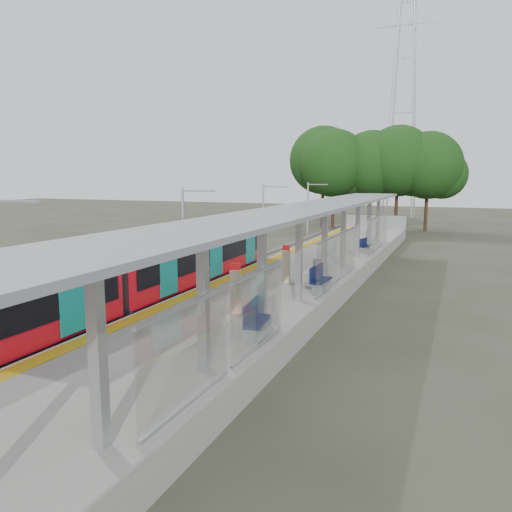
{
  "coord_description": "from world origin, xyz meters",
  "views": [
    {
      "loc": [
        7.96,
        -4.88,
        5.98
      ],
      "look_at": [
        -0.85,
        16.39,
        2.3
      ],
      "focal_mm": 35.0,
      "sensor_mm": 36.0,
      "label": 1
    }
  ],
  "objects": [
    {
      "name": "bench_far",
      "position": [
        2.08,
        28.2,
        1.49
      ],
      "size": [
        0.62,
        1.41,
        0.93
      ],
      "rotation": [
        0.0,
        0.0,
        -0.16
      ],
      "color": "#101A53",
      "rests_on": "platform"
    },
    {
      "name": "pylon",
      "position": [
        -1.0,
        73.0,
        19.0
      ],
      "size": [
        8.0,
        4.0,
        38.0
      ],
      "primitive_type": null,
      "color": "#9EA0A5",
      "rests_on": "ground"
    },
    {
      "name": "canopy",
      "position": [
        1.61,
        16.19,
        4.2
      ],
      "size": [
        3.27,
        38.0,
        3.66
      ],
      "color": "#9EA0A5",
      "rests_on": "platform"
    },
    {
      "name": "bench_mid",
      "position": [
        2.36,
        15.81,
        1.62
      ],
      "size": [
        0.6,
        1.74,
        1.17
      ],
      "rotation": [
        0.0,
        0.0,
        -0.04
      ],
      "color": "#101A53",
      "rests_on": "platform"
    },
    {
      "name": "litter_bin",
      "position": [
        1.55,
        18.53,
        1.5
      ],
      "size": [
        0.53,
        0.53,
        1.0
      ],
      "primitive_type": "cylinder",
      "rotation": [
        0.0,
        0.0,
        -0.1
      ],
      "color": "#9EA0A5",
      "rests_on": "platform"
    },
    {
      "name": "end_fence",
      "position": [
        0.0,
        44.95,
        1.6
      ],
      "size": [
        6.0,
        0.1,
        1.2
      ],
      "primitive_type": "cube",
      "color": "#9EA0A5",
      "rests_on": "platform"
    },
    {
      "name": "platform",
      "position": [
        0.0,
        20.0,
        0.5
      ],
      "size": [
        6.0,
        50.0,
        1.0
      ],
      "primitive_type": "cube",
      "color": "gray",
      "rests_on": "ground"
    },
    {
      "name": "info_pillar_near",
      "position": [
        0.44,
        11.31,
        1.81
      ],
      "size": [
        0.42,
        0.42,
        1.87
      ],
      "rotation": [
        0.0,
        0.0,
        0.37
      ],
      "color": "#C3B38E",
      "rests_on": "platform"
    },
    {
      "name": "bench_near",
      "position": [
        2.14,
        9.03,
        1.6
      ],
      "size": [
        0.74,
        1.71,
        1.13
      ],
      "rotation": [
        0.0,
        0.0,
        0.14
      ],
      "color": "#101A53",
      "rests_on": "platform"
    },
    {
      "name": "info_pillar_far",
      "position": [
        0.39,
        17.13,
        1.77
      ],
      "size": [
        0.4,
        0.4,
        1.78
      ],
      "rotation": [
        0.0,
        0.0,
        -0.09
      ],
      "color": "#C3B38E",
      "rests_on": "platform"
    },
    {
      "name": "trackbed",
      "position": [
        -4.5,
        20.0,
        0.12
      ],
      "size": [
        3.0,
        70.0,
        0.24
      ],
      "primitive_type": "cube",
      "color": "#59544C",
      "rests_on": "ground"
    },
    {
      "name": "catenary_masts",
      "position": [
        -6.22,
        19.0,
        2.91
      ],
      "size": [
        2.08,
        48.16,
        5.4
      ],
      "color": "#9EA0A5",
      "rests_on": "ground"
    },
    {
      "name": "tree_cluster",
      "position": [
        -2.15,
        52.11,
        7.5
      ],
      "size": [
        19.35,
        10.29,
        11.82
      ],
      "color": "#382316",
      "rests_on": "ground"
    },
    {
      "name": "train",
      "position": [
        -4.5,
        9.71,
        2.05
      ],
      "size": [
        2.74,
        27.6,
        3.62
      ],
      "color": "black",
      "rests_on": "ground"
    },
    {
      "name": "tactile_strip",
      "position": [
        -2.55,
        20.0,
        1.01
      ],
      "size": [
        0.6,
        50.0,
        0.02
      ],
      "primitive_type": "cube",
      "color": "gold",
      "rests_on": "platform"
    }
  ]
}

